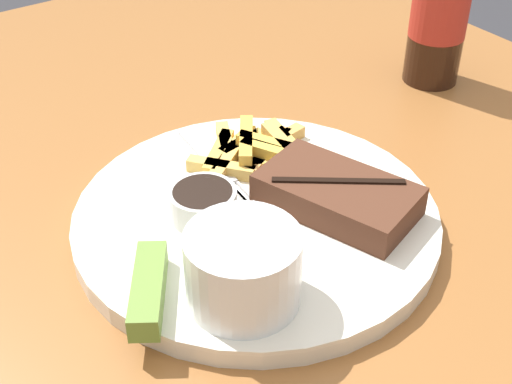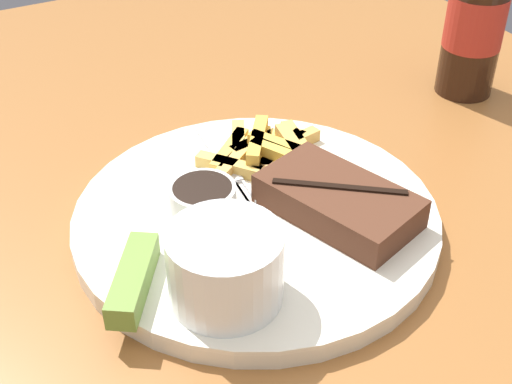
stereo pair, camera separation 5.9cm
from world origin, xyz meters
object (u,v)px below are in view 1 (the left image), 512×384
Objects in this scene: steak_portion at (337,195)px; beer_bottle at (440,8)px; fork_utensil at (212,162)px; pickle_spear at (148,289)px; coleslaw_cup at (243,265)px; dipping_sauce_cup at (203,202)px; dinner_plate at (256,219)px.

beer_bottle is (-0.14, 0.27, 0.06)m from steak_portion.
beer_bottle is (-0.02, 0.32, 0.07)m from fork_utensil.
steak_portion is 1.78× the size of pickle_spear.
fork_utensil is at bearing 154.85° from coleslaw_cup.
dipping_sauce_cup is 0.38m from beer_bottle.
fork_utensil is 0.32m from beer_bottle.
dinner_plate is at bearing 107.99° from pickle_spear.
coleslaw_cup is 0.18m from fork_utensil.
dipping_sauce_cup reaches higher than pickle_spear.
beer_bottle is at bearing 108.07° from dinner_plate.
coleslaw_cup is (0.04, -0.13, 0.02)m from steak_portion.
dinner_plate is 0.11m from coleslaw_cup.
fork_utensil is 0.55× the size of beer_bottle.
pickle_spear is at bearing -88.63° from steak_portion.
pickle_spear is at bearing -54.59° from dipping_sauce_cup.
beer_bottle is (-0.18, 0.39, 0.04)m from coleslaw_cup.
coleslaw_cup reaches higher than fork_utensil.
dinner_plate is 0.13m from pickle_spear.
dinner_plate is 5.50× the size of dipping_sauce_cup.
pickle_spear is 0.33× the size of beer_bottle.
coleslaw_cup reaches higher than dinner_plate.
beer_bottle reaches higher than coleslaw_cup.
steak_portion is (0.04, 0.06, 0.02)m from dinner_plate.
beer_bottle is (-0.15, 0.45, 0.06)m from pickle_spear.
fork_utensil is at bearing 142.34° from dipping_sauce_cup.
coleslaw_cup is 0.07m from pickle_spear.
steak_portion is at bearing 58.50° from dinner_plate.
steak_portion is at bearing 108.78° from coleslaw_cup.
dipping_sauce_cup is (-0.02, -0.04, 0.02)m from dinner_plate.
beer_bottle is (-0.11, 0.33, 0.08)m from dinner_plate.
dipping_sauce_cup is (-0.10, 0.03, -0.02)m from coleslaw_cup.
beer_bottle reaches higher than steak_portion.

